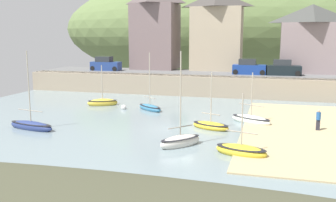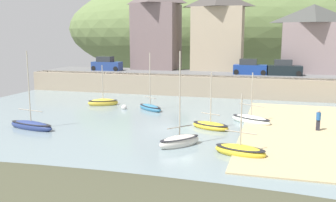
% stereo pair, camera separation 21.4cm
% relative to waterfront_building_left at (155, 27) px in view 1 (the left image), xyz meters
% --- Properties ---
extents(ground, '(48.00, 41.00, 0.61)m').
position_rel_waterfront_building_left_xyz_m(ground, '(11.05, -34.76, -8.24)').
color(ground, gray).
extents(quay_seawall, '(48.00, 9.40, 2.40)m').
position_rel_waterfront_building_left_xyz_m(quay_seawall, '(9.66, -7.70, -7.05)').
color(quay_seawall, gray).
rests_on(quay_seawall, ground).
extents(hillside_backdrop, '(80.00, 44.00, 24.28)m').
position_rel_waterfront_building_left_xyz_m(hillside_backdrop, '(10.50, 30.00, 0.09)').
color(hillside_backdrop, '#5D7341').
rests_on(hillside_backdrop, ground).
extents(waterfront_building_left, '(6.49, 5.74, 11.81)m').
position_rel_waterfront_building_left_xyz_m(waterfront_building_left, '(0.00, 0.00, 0.00)').
color(waterfront_building_left, slate).
rests_on(waterfront_building_left, ground).
extents(waterfront_building_centre, '(7.18, 4.43, 10.79)m').
position_rel_waterfront_building_left_xyz_m(waterfront_building_centre, '(8.90, 0.00, -0.51)').
color(waterfront_building_centre, tan).
rests_on(waterfront_building_centre, ground).
extents(waterfront_building_right, '(7.91, 5.69, 8.80)m').
position_rel_waterfront_building_left_xyz_m(waterfront_building_right, '(21.29, 0.00, -1.53)').
color(waterfront_building_right, gray).
rests_on(waterfront_building_right, ground).
extents(sailboat_tall_mast, '(3.32, 2.88, 5.82)m').
position_rel_waterfront_building_left_xyz_m(sailboat_tall_mast, '(5.14, -18.45, -8.14)').
color(sailboat_tall_mast, teal).
rests_on(sailboat_tall_mast, ground).
extents(fishing_boat_green, '(3.83, 2.90, 4.47)m').
position_rel_waterfront_building_left_xyz_m(fishing_boat_green, '(15.14, -21.49, -8.13)').
color(fishing_boat_green, white).
rests_on(fishing_boat_green, ground).
extents(sailboat_nearest_shore, '(3.36, 2.48, 4.43)m').
position_rel_waterfront_building_left_xyz_m(sailboat_nearest_shore, '(-0.50, -17.30, -8.11)').
color(sailboat_nearest_shore, gold).
rests_on(sailboat_nearest_shore, ground).
extents(dinghy_open_wooden, '(3.56, 2.22, 4.06)m').
position_rel_waterfront_building_left_xyz_m(dinghy_open_wooden, '(15.10, -30.60, -8.13)').
color(dinghy_open_wooden, gold).
rests_on(dinghy_open_wooden, ground).
extents(rowboat_small_beached, '(3.46, 2.42, 4.65)m').
position_rel_waterfront_building_left_xyz_m(rowboat_small_beached, '(12.17, -24.39, -8.16)').
color(rowboat_small_beached, gold).
rests_on(rowboat_small_beached, ground).
extents(motorboat_with_cabin, '(2.84, 3.09, 6.57)m').
position_rel_waterfront_building_left_xyz_m(motorboat_with_cabin, '(11.00, -29.75, -8.06)').
color(motorboat_with_cabin, silver).
rests_on(motorboat_with_cabin, ground).
extents(sailboat_white_hull, '(4.43, 1.89, 6.36)m').
position_rel_waterfront_building_left_xyz_m(sailboat_white_hull, '(-1.49, -28.39, -8.11)').
color(sailboat_white_hull, navy).
rests_on(sailboat_white_hull, ground).
extents(parked_car_near_slipway, '(4.12, 1.82, 1.95)m').
position_rel_waterfront_building_left_xyz_m(parked_car_near_slipway, '(-5.91, -4.50, -5.20)').
color(parked_car_near_slipway, navy).
rests_on(parked_car_near_slipway, ground).
extents(parked_car_by_wall, '(4.11, 1.82, 1.95)m').
position_rel_waterfront_building_left_xyz_m(parked_car_by_wall, '(13.73, -4.50, -5.20)').
color(parked_car_by_wall, navy).
rests_on(parked_car_by_wall, ground).
extents(parked_car_end_of_row, '(4.21, 1.99, 1.95)m').
position_rel_waterfront_building_left_xyz_m(parked_car_end_of_row, '(17.90, -4.50, -5.20)').
color(parked_car_end_of_row, black).
rests_on(parked_car_end_of_row, ground).
extents(person_near_water, '(0.34, 0.34, 1.62)m').
position_rel_waterfront_building_left_xyz_m(person_near_water, '(20.31, -23.06, -7.42)').
color(person_near_water, '#282833').
rests_on(person_near_water, ground).
extents(mooring_buoy, '(0.56, 0.56, 0.56)m').
position_rel_waterfront_building_left_xyz_m(mooring_buoy, '(2.48, -18.75, -8.24)').
color(mooring_buoy, silver).
rests_on(mooring_buoy, ground).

